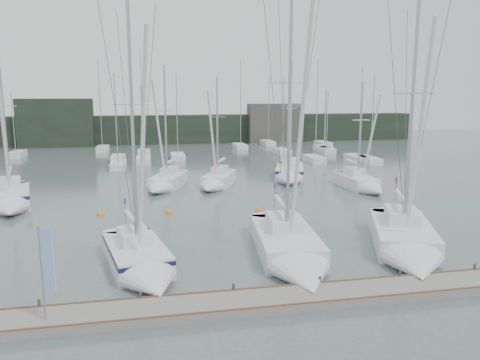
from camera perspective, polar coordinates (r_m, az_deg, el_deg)
name	(u,v)px	position (r m, az deg, el deg)	size (l,w,h in m)	color
ground	(256,263)	(25.25, 1.99, -10.08)	(160.00, 160.00, 0.00)	#4D5D5B
dock	(284,300)	(20.72, 5.33, -14.31)	(24.00, 2.00, 0.40)	#63635F
far_treeline	(176,129)	(85.38, -7.83, 6.16)	(90.00, 4.00, 5.00)	black
far_building_left	(56,123)	(84.35, -21.54, 6.49)	(12.00, 3.00, 8.00)	black
far_building_right	(275,123)	(86.41, 4.32, 6.94)	(10.00, 3.00, 7.00)	#413F3C
mast_forest	(202,153)	(66.94, -4.62, 3.29)	(55.16, 27.54, 14.74)	silver
sailboat_near_left	(143,264)	(23.93, -11.79, -10.05)	(4.30, 8.67, 14.14)	silver
sailboat_near_center	(293,255)	(24.89, 6.51, -9.09)	(4.38, 11.15, 16.07)	silver
sailboat_near_right	(408,247)	(27.49, 19.77, -7.66)	(6.89, 10.68, 15.08)	silver
sailboat_mid_a	(11,200)	(40.63, -26.16, -2.24)	(4.56, 8.95, 13.19)	silver
sailboat_mid_b	(164,184)	(44.28, -9.26, -0.44)	(4.85, 7.92, 12.20)	silver
sailboat_mid_c	(215,182)	(44.44, -3.03, -0.28)	(4.94, 7.40, 11.09)	silver
sailboat_mid_d	(289,175)	(48.33, 6.04, 0.66)	(5.25, 8.72, 12.85)	silver
sailboat_mid_e	(363,185)	(44.81, 14.80, -0.55)	(2.57, 7.56, 10.73)	silver
buoy_a	(170,213)	(35.76, -8.58, -3.97)	(0.53, 0.53, 0.53)	orange
buoy_b	(258,210)	(36.12, 2.23, -3.71)	(0.54, 0.54, 0.54)	orange
buoy_c	(101,215)	(36.37, -16.62, -4.06)	(0.57, 0.57, 0.57)	orange
dock_banner	(46,265)	(19.08, -22.62, -9.57)	(0.53, 0.25, 3.71)	#97999F
seagull	(289,108)	(26.52, 6.02, 8.68)	(1.06, 0.48, 0.21)	silver
buoy_d	(169,213)	(35.80, -8.67, -3.96)	(0.56, 0.56, 0.56)	orange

